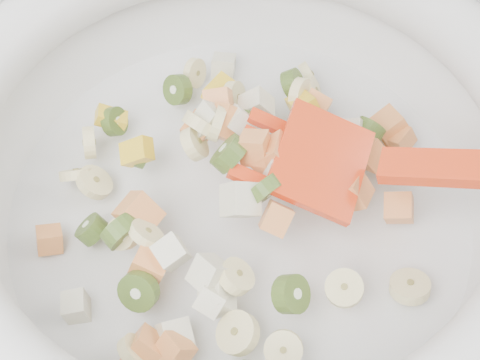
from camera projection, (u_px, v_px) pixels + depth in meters
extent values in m
cylinder|color=silver|center=(240.00, 210.00, 0.50)|extent=(0.35, 0.35, 0.02)
torus|color=silver|center=(240.00, 143.00, 0.43)|extent=(0.43, 0.43, 0.05)
cylinder|color=#CAC486|center=(123.00, 234.00, 0.45)|extent=(0.03, 0.03, 0.02)
cylinder|color=#CAC486|center=(344.00, 288.00, 0.43)|extent=(0.03, 0.03, 0.02)
cylinder|color=#CAC486|center=(236.00, 276.00, 0.43)|extent=(0.03, 0.03, 0.02)
cylinder|color=#CAC486|center=(195.00, 73.00, 0.55)|extent=(0.02, 0.03, 0.03)
cylinder|color=#CAC486|center=(396.00, 167.00, 0.49)|extent=(0.03, 0.02, 0.03)
cylinder|color=#CAC486|center=(234.00, 97.00, 0.52)|extent=(0.02, 0.04, 0.03)
cylinder|color=#CAC486|center=(201.00, 125.00, 0.48)|extent=(0.04, 0.03, 0.03)
cylinder|color=#CAC486|center=(300.00, 95.00, 0.52)|extent=(0.03, 0.03, 0.04)
cylinder|color=#CAC486|center=(217.00, 124.00, 0.48)|extent=(0.02, 0.03, 0.03)
cylinder|color=#CAC486|center=(134.00, 351.00, 0.41)|extent=(0.02, 0.03, 0.03)
cylinder|color=#CAC486|center=(95.00, 182.00, 0.48)|extent=(0.03, 0.03, 0.02)
cylinder|color=#CAC486|center=(309.00, 76.00, 0.55)|extent=(0.02, 0.03, 0.03)
cylinder|color=#CAC486|center=(342.00, 163.00, 0.48)|extent=(0.03, 0.02, 0.03)
cylinder|color=#CAC486|center=(76.00, 174.00, 0.49)|extent=(0.04, 0.03, 0.03)
cylinder|color=#CAC486|center=(284.00, 349.00, 0.41)|extent=(0.03, 0.03, 0.02)
cylinder|color=#CAC486|center=(89.00, 143.00, 0.50)|extent=(0.01, 0.03, 0.03)
cylinder|color=#CAC486|center=(195.00, 143.00, 0.48)|extent=(0.03, 0.04, 0.03)
cylinder|color=#CAC486|center=(146.00, 234.00, 0.44)|extent=(0.02, 0.03, 0.03)
cylinder|color=#CAC486|center=(238.00, 333.00, 0.42)|extent=(0.04, 0.04, 0.03)
cylinder|color=#CAC486|center=(410.00, 287.00, 0.45)|extent=(0.03, 0.03, 0.02)
cylinder|color=#CAC486|center=(313.00, 91.00, 0.53)|extent=(0.02, 0.03, 0.03)
cube|color=#D18042|center=(139.00, 214.00, 0.46)|extent=(0.04, 0.04, 0.03)
cube|color=#D18042|center=(371.00, 155.00, 0.49)|extent=(0.03, 0.03, 0.03)
cube|color=#D18042|center=(144.00, 350.00, 0.42)|extent=(0.03, 0.03, 0.03)
cube|color=#D18042|center=(390.00, 126.00, 0.52)|extent=(0.03, 0.03, 0.03)
cube|color=#D18042|center=(276.00, 158.00, 0.46)|extent=(0.04, 0.03, 0.04)
cube|color=#D18042|center=(399.00, 208.00, 0.47)|extent=(0.03, 0.03, 0.03)
cube|color=#D18042|center=(198.00, 129.00, 0.49)|extent=(0.03, 0.03, 0.02)
cube|color=#D18042|center=(255.00, 148.00, 0.45)|extent=(0.03, 0.03, 0.03)
cube|color=#D18042|center=(49.00, 239.00, 0.47)|extent=(0.02, 0.02, 0.02)
cube|color=#D18042|center=(219.00, 103.00, 0.50)|extent=(0.03, 0.03, 0.03)
cube|color=#D18042|center=(399.00, 139.00, 0.52)|extent=(0.03, 0.03, 0.03)
cube|color=#D18042|center=(351.00, 192.00, 0.46)|extent=(0.03, 0.03, 0.03)
cube|color=#D18042|center=(229.00, 124.00, 0.48)|extent=(0.04, 0.03, 0.04)
cube|color=#D18042|center=(149.00, 265.00, 0.44)|extent=(0.03, 0.03, 0.03)
cube|color=#D18042|center=(315.00, 107.00, 0.52)|extent=(0.03, 0.04, 0.03)
cube|color=#D18042|center=(276.00, 219.00, 0.43)|extent=(0.03, 0.03, 0.03)
cube|color=#D18042|center=(175.00, 349.00, 0.41)|extent=(0.03, 0.02, 0.03)
cylinder|color=#75A838|center=(369.00, 131.00, 0.51)|extent=(0.03, 0.03, 0.03)
cylinder|color=#75A838|center=(266.00, 189.00, 0.44)|extent=(0.04, 0.02, 0.04)
cylinder|color=#75A838|center=(244.00, 119.00, 0.49)|extent=(0.03, 0.02, 0.03)
cylinder|color=#75A838|center=(293.00, 83.00, 0.53)|extent=(0.03, 0.03, 0.03)
cylinder|color=#75A838|center=(92.00, 230.00, 0.46)|extent=(0.03, 0.03, 0.03)
cylinder|color=#75A838|center=(178.00, 90.00, 0.53)|extent=(0.02, 0.03, 0.03)
cylinder|color=#75A838|center=(139.00, 291.00, 0.43)|extent=(0.03, 0.03, 0.03)
cylinder|color=#75A838|center=(115.00, 122.00, 0.51)|extent=(0.02, 0.03, 0.03)
cylinder|color=#75A838|center=(121.00, 231.00, 0.45)|extent=(0.04, 0.03, 0.04)
cylinder|color=#75A838|center=(140.00, 153.00, 0.49)|extent=(0.02, 0.03, 0.03)
cylinder|color=#75A838|center=(291.00, 294.00, 0.42)|extent=(0.03, 0.03, 0.03)
cylinder|color=#75A838|center=(229.00, 154.00, 0.45)|extent=(0.03, 0.04, 0.04)
cube|color=#ECE9C8|center=(210.00, 121.00, 0.48)|extent=(0.03, 0.03, 0.03)
cube|color=#ECE9C8|center=(224.00, 66.00, 0.56)|extent=(0.03, 0.03, 0.02)
cube|color=#ECE9C8|center=(240.00, 200.00, 0.44)|extent=(0.03, 0.03, 0.04)
cube|color=#ECE9C8|center=(217.00, 300.00, 0.43)|extent=(0.03, 0.02, 0.03)
cube|color=#ECE9C8|center=(175.00, 335.00, 0.42)|extent=(0.02, 0.03, 0.03)
cube|color=#ECE9C8|center=(276.00, 164.00, 0.46)|extent=(0.03, 0.04, 0.04)
cube|color=#ECE9C8|center=(171.00, 252.00, 0.43)|extent=(0.03, 0.03, 0.03)
cube|color=#ECE9C8|center=(211.00, 300.00, 0.42)|extent=(0.03, 0.03, 0.03)
cube|color=#ECE9C8|center=(241.00, 122.00, 0.48)|extent=(0.03, 0.03, 0.03)
cube|color=#ECE9C8|center=(256.00, 106.00, 0.50)|extent=(0.03, 0.02, 0.03)
cube|color=#ECE9C8|center=(350.00, 134.00, 0.50)|extent=(0.03, 0.03, 0.03)
cube|color=#ECE9C8|center=(209.00, 274.00, 0.42)|extent=(0.03, 0.03, 0.03)
cube|color=#ECE9C8|center=(76.00, 307.00, 0.44)|extent=(0.02, 0.02, 0.02)
cube|color=gold|center=(137.00, 152.00, 0.48)|extent=(0.03, 0.02, 0.03)
cube|color=gold|center=(111.00, 118.00, 0.52)|extent=(0.03, 0.02, 0.02)
cube|color=gold|center=(220.00, 90.00, 0.53)|extent=(0.03, 0.03, 0.02)
cube|color=gold|center=(303.00, 105.00, 0.51)|extent=(0.02, 0.03, 0.03)
cube|color=red|center=(321.00, 161.00, 0.45)|extent=(0.09, 0.09, 0.03)
cube|color=red|center=(270.00, 123.00, 0.47)|extent=(0.03, 0.02, 0.02)
cube|color=red|center=(263.00, 141.00, 0.46)|extent=(0.03, 0.02, 0.02)
cube|color=red|center=(257.00, 159.00, 0.46)|extent=(0.03, 0.02, 0.02)
cube|color=red|center=(250.00, 179.00, 0.45)|extent=(0.03, 0.02, 0.02)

